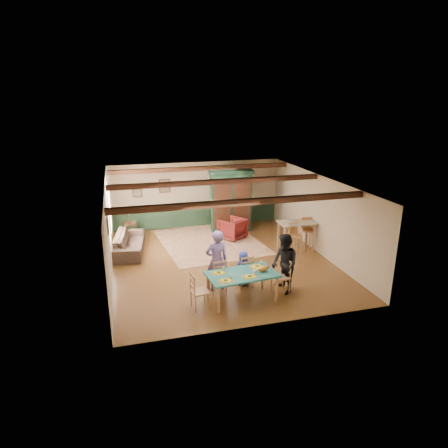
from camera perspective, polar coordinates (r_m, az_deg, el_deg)
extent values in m
plane|color=#593519|center=(13.31, -0.40, -5.37)|extent=(8.00, 8.00, 0.00)
cube|color=beige|center=(16.60, -3.94, 4.20)|extent=(7.00, 0.02, 2.70)
cube|color=beige|center=(12.46, -16.18, -1.09)|extent=(0.02, 8.00, 2.70)
cube|color=beige|center=(14.10, 13.48, 1.30)|extent=(0.02, 8.00, 2.70)
cube|color=white|center=(12.50, -0.43, 6.10)|extent=(7.00, 8.00, 0.02)
cube|color=#1B3321|center=(16.81, -3.86, 1.20)|extent=(6.95, 0.03, 0.90)
cube|color=black|center=(10.37, 2.81, 3.13)|extent=(6.95, 0.16, 0.16)
cube|color=black|center=(12.90, -0.88, 6.05)|extent=(6.95, 0.16, 0.16)
cube|color=black|center=(15.39, -3.30, 7.93)|extent=(6.95, 0.16, 0.16)
imported|color=slate|center=(11.12, -1.06, -5.25)|extent=(0.69, 0.49, 1.76)
imported|color=black|center=(11.13, 8.64, -5.65)|extent=(0.72, 0.88, 1.68)
imported|color=#27399F|center=(11.55, 2.77, -6.34)|extent=(0.53, 0.38, 1.03)
cube|color=beige|center=(15.06, -2.03, -2.54)|extent=(3.92, 4.50, 0.01)
cube|color=black|center=(16.05, 0.97, 3.36)|extent=(1.82, 0.89, 2.48)
imported|color=#440D10|center=(15.31, 1.23, -0.65)|extent=(1.19, 1.20, 0.79)
imported|color=#352821|center=(14.36, -13.35, -2.64)|extent=(1.21, 2.43, 0.68)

